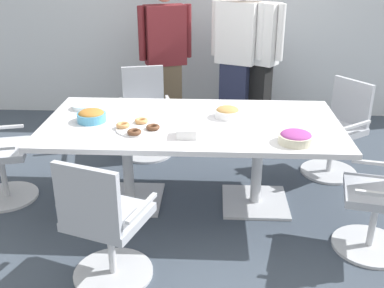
{
  "coord_description": "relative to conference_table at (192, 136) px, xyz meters",
  "views": [
    {
      "loc": [
        0.17,
        -3.52,
        2.06
      ],
      "look_at": [
        0.0,
        0.0,
        0.55
      ],
      "focal_mm": 43.1,
      "sensor_mm": 36.0,
      "label": 1
    }
  ],
  "objects": [
    {
      "name": "plate_stack",
      "position": [
        -0.96,
        0.28,
        0.14
      ],
      "size": [
        0.2,
        0.2,
        0.04
      ],
      "color": "white",
      "rests_on": "conference_table"
    },
    {
      "name": "office_chair_3",
      "position": [
        -0.51,
        -1.05,
        -0.22
      ],
      "size": [
        0.69,
        0.69,
        0.91
      ],
      "rotation": [
        0.0,
        0.0,
        -0.33
      ],
      "color": "silver",
      "rests_on": "ground"
    },
    {
      "name": "person_standing_0",
      "position": [
        -0.38,
        1.65,
        0.28
      ],
      "size": [
        0.6,
        0.36,
        1.73
      ],
      "rotation": [
        0.0,
        0.0,
        -2.78
      ],
      "color": "brown",
      "rests_on": "ground"
    },
    {
      "name": "office_chair_0",
      "position": [
        1.36,
        0.66,
        -0.22
      ],
      "size": [
        0.75,
        0.75,
        0.91
      ],
      "rotation": [
        0.0,
        0.0,
        -4.08
      ],
      "color": "silver",
      "rests_on": "ground"
    },
    {
      "name": "ground_plane",
      "position": [
        0.0,
        0.0,
        -0.63
      ],
      "size": [
        10.0,
        10.0,
        0.01
      ],
      "primitive_type": "cube",
      "color": "#3D4754"
    },
    {
      "name": "donut_platter",
      "position": [
        -0.41,
        -0.2,
        0.14
      ],
      "size": [
        0.35,
        0.35,
        0.04
      ],
      "color": "white",
      "rests_on": "conference_table"
    },
    {
      "name": "person_standing_2",
      "position": [
        0.66,
        1.68,
        0.3
      ],
      "size": [
        0.55,
        0.43,
        1.77
      ],
      "rotation": [
        0.0,
        0.0,
        -3.73
      ],
      "color": "black",
      "rests_on": "ground"
    },
    {
      "name": "conference_table",
      "position": [
        0.0,
        0.0,
        0.0
      ],
      "size": [
        2.4,
        1.2,
        0.75
      ],
      "color": "silver",
      "rests_on": "ground"
    },
    {
      "name": "person_standing_1",
      "position": [
        0.42,
        1.66,
        0.31
      ],
      "size": [
        0.59,
        0.38,
        1.78
      ],
      "rotation": [
        0.0,
        0.0,
        -3.55
      ],
      "color": "#232842",
      "rests_on": "ground"
    },
    {
      "name": "back_wall",
      "position": [
        0.0,
        2.4,
        0.77
      ],
      "size": [
        8.0,
        0.1,
        2.8
      ],
      "primitive_type": "cube",
      "color": "silver",
      "rests_on": "ground"
    },
    {
      "name": "snack_bowl_candy_mix",
      "position": [
        0.77,
        -0.41,
        0.17
      ],
      "size": [
        0.25,
        0.25,
        0.09
      ],
      "color": "beige",
      "rests_on": "conference_table"
    },
    {
      "name": "snack_bowl_pretzels",
      "position": [
        -0.82,
        -0.04,
        0.17
      ],
      "size": [
        0.23,
        0.23,
        0.1
      ],
      "color": "#4C9EC6",
      "rests_on": "conference_table"
    },
    {
      "name": "snack_bowl_cookies",
      "position": [
        0.29,
        0.12,
        0.17
      ],
      "size": [
        0.21,
        0.21,
        0.09
      ],
      "color": "white",
      "rests_on": "conference_table"
    },
    {
      "name": "office_chair_1",
      "position": [
        -0.54,
        1.05,
        -0.22
      ],
      "size": [
        0.65,
        0.65,
        0.91
      ],
      "rotation": [
        0.0,
        0.0,
        -2.9
      ],
      "color": "silver",
      "rests_on": "ground"
    },
    {
      "name": "napkin_pile",
      "position": [
        -0.02,
        -0.32,
        0.16
      ],
      "size": [
        0.15,
        0.15,
        0.07
      ],
      "primitive_type": "cube",
      "color": "white",
      "rests_on": "conference_table"
    }
  ]
}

